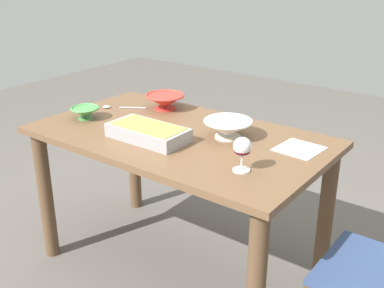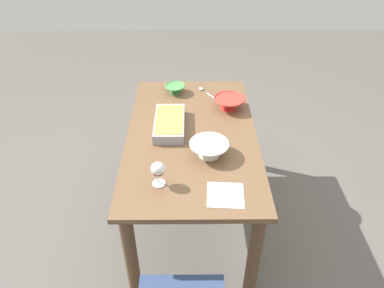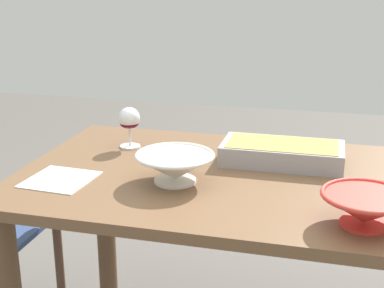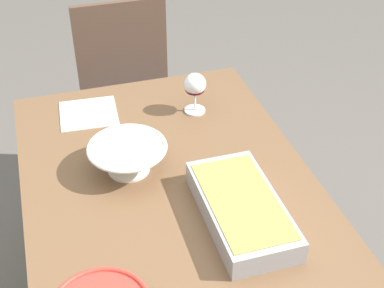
{
  "view_description": "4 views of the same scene",
  "coord_description": "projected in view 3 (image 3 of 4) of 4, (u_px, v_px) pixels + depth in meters",
  "views": [
    {
      "loc": [
        1.34,
        -1.68,
        1.58
      ],
      "look_at": [
        0.18,
        -0.14,
        0.8
      ],
      "focal_mm": 44.36,
      "sensor_mm": 36.0,
      "label": 1
    },
    {
      "loc": [
        1.9,
        -0.01,
        2.12
      ],
      "look_at": [
        0.24,
        0.0,
        0.86
      ],
      "focal_mm": 34.2,
      "sensor_mm": 36.0,
      "label": 2
    },
    {
      "loc": [
        -0.21,
        1.54,
        1.36
      ],
      "look_at": [
        0.21,
        -0.07,
        0.83
      ],
      "focal_mm": 51.21,
      "sensor_mm": 36.0,
      "label": 3
    },
    {
      "loc": [
        -1.04,
        0.29,
        1.8
      ],
      "look_at": [
        0.26,
        -0.11,
        0.79
      ],
      "focal_mm": 51.44,
      "sensor_mm": 36.0,
      "label": 4
    }
  ],
  "objects": [
    {
      "name": "small_bowl",
      "position": [
        365.0,
        207.0,
        1.31
      ],
      "size": [
        0.22,
        0.22,
        0.09
      ],
      "color": "red",
      "rests_on": "dining_table"
    },
    {
      "name": "dining_table",
      "position": [
        252.0,
        217.0,
        1.68
      ],
      "size": [
        1.43,
        0.82,
        0.77
      ],
      "color": "brown",
      "rests_on": "ground_plane"
    },
    {
      "name": "napkin",
      "position": [
        60.0,
        179.0,
        1.62
      ],
      "size": [
        0.2,
        0.2,
        0.0
      ],
      "primitive_type": "cube",
      "rotation": [
        0.0,
        0.0,
        -0.07
      ],
      "color": "white",
      "rests_on": "dining_table"
    },
    {
      "name": "serving_bowl",
      "position": [
        175.0,
        166.0,
        1.59
      ],
      "size": [
        0.23,
        0.23,
        0.09
      ],
      "color": "white",
      "rests_on": "dining_table"
    },
    {
      "name": "wine_glass",
      "position": [
        129.0,
        121.0,
        1.89
      ],
      "size": [
        0.07,
        0.07,
        0.14
      ],
      "color": "white",
      "rests_on": "dining_table"
    },
    {
      "name": "casserole_dish",
      "position": [
        282.0,
        152.0,
        1.75
      ],
      "size": [
        0.38,
        0.19,
        0.07
      ],
      "color": "#99999E",
      "rests_on": "dining_table"
    }
  ]
}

